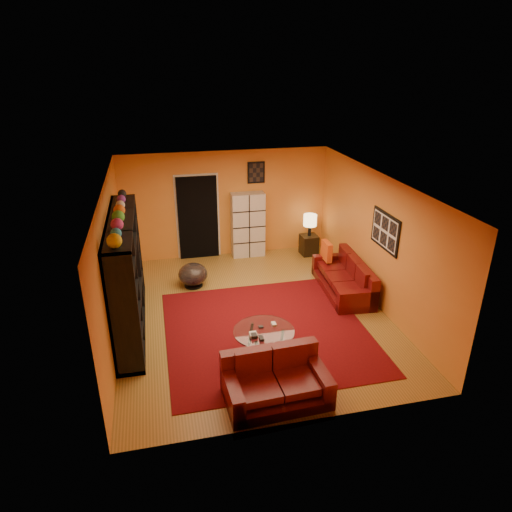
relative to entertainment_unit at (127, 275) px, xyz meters
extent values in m
plane|color=olive|center=(2.27, 0.00, -1.05)|extent=(6.00, 6.00, 0.00)
plane|color=white|center=(2.27, 0.00, 1.55)|extent=(6.00, 6.00, 0.00)
plane|color=orange|center=(2.27, 3.00, 0.25)|extent=(6.00, 0.00, 6.00)
plane|color=orange|center=(2.27, -3.00, 0.25)|extent=(6.00, 0.00, 6.00)
plane|color=orange|center=(-0.23, 0.00, 0.25)|extent=(0.00, 6.00, 6.00)
plane|color=orange|center=(4.78, 0.00, 0.25)|extent=(0.00, 6.00, 6.00)
cube|color=#52090E|center=(2.38, -0.70, -1.04)|extent=(3.60, 3.60, 0.01)
cube|color=black|center=(1.57, 2.96, -0.03)|extent=(0.95, 0.10, 2.04)
cube|color=black|center=(4.75, -0.30, 0.55)|extent=(0.03, 1.00, 0.70)
cube|color=black|center=(3.02, 2.98, 1.00)|extent=(0.42, 0.03, 0.52)
cube|color=black|center=(0.00, 0.00, 0.00)|extent=(0.45, 3.00, 2.10)
imported|color=black|center=(0.05, -0.04, -0.06)|extent=(0.92, 0.12, 0.53)
cube|color=#510A0C|center=(4.32, 0.45, -0.89)|extent=(0.93, 2.00, 0.32)
cube|color=#510A0C|center=(4.63, 0.43, -0.62)|extent=(0.31, 1.96, 0.85)
cube|color=#510A0C|center=(4.27, -0.44, -0.74)|extent=(0.81, 0.23, 0.62)
cube|color=#510A0C|center=(4.38, 1.34, -0.74)|extent=(0.81, 0.23, 0.62)
cube|color=#510A0C|center=(4.25, -0.08, -0.58)|extent=(0.61, 0.55, 0.12)
cube|color=#510A0C|center=(4.29, 0.45, -0.58)|extent=(0.61, 0.55, 0.12)
cube|color=#510A0C|center=(4.32, 0.98, -0.58)|extent=(0.61, 0.55, 0.12)
cube|color=#510A0C|center=(2.07, -2.50, -0.89)|extent=(1.51, 0.95, 0.32)
cube|color=#510A0C|center=(2.06, -2.15, -0.62)|extent=(1.48, 0.25, 0.85)
cube|color=#510A0C|center=(2.72, -2.47, -0.74)|extent=(0.22, 0.89, 0.62)
cube|color=#510A0C|center=(1.43, -2.53, -0.74)|extent=(0.22, 0.89, 0.62)
cube|color=#510A0C|center=(2.35, -2.53, -0.58)|extent=(0.57, 0.69, 0.12)
cube|color=#510A0C|center=(1.80, -2.55, -0.58)|extent=(0.57, 0.69, 0.12)
cube|color=#FA5F1B|center=(4.22, 1.20, -0.42)|extent=(0.12, 0.42, 0.42)
cylinder|color=silver|center=(2.14, -1.45, -0.55)|extent=(1.00, 1.00, 0.02)
cylinder|color=black|center=(2.45, -1.44, -0.80)|extent=(0.05, 0.05, 0.48)
cylinder|color=black|center=(1.97, -1.19, -0.80)|extent=(0.05, 0.05, 0.48)
cylinder|color=black|center=(2.00, -1.73, -0.80)|extent=(0.05, 0.05, 0.48)
cube|color=silver|center=(2.78, 2.80, -0.25)|extent=(0.80, 0.36, 1.60)
cylinder|color=black|center=(1.26, 1.38, -1.03)|extent=(0.44, 0.44, 0.03)
cylinder|color=black|center=(1.26, 1.38, -0.95)|extent=(0.06, 0.06, 0.15)
ellipsoid|color=#41393A|center=(1.26, 1.38, -0.76)|extent=(0.63, 0.63, 0.47)
cube|color=black|center=(4.28, 2.52, -0.80)|extent=(0.41, 0.41, 0.50)
cylinder|color=black|center=(4.28, 2.52, -0.42)|extent=(0.08, 0.08, 0.26)
cylinder|color=#F9D489|center=(4.28, 2.52, -0.15)|extent=(0.33, 0.33, 0.28)
camera|label=1|loc=(0.62, -7.56, 3.52)|focal=32.00mm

